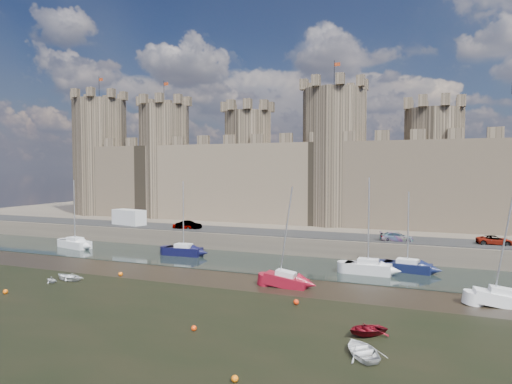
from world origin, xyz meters
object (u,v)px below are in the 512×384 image
sailboat_2 (368,267)px  car_1 (189,225)px  car_0 (183,226)px  sailboat_0 (75,243)px  sailboat_5 (503,298)px  car_3 (495,240)px  car_2 (396,237)px  sailboat_4 (286,280)px  sailboat_1 (184,250)px  van (129,217)px  sailboat_3 (407,266)px

sailboat_2 → car_1: bearing=162.6°
car_0 → sailboat_0: size_ratio=0.32×
sailboat_0 → sailboat_5: bearing=4.3°
sailboat_0 → sailboat_2: sailboat_2 is taller
car_3 → car_2: bearing=90.1°
car_3 → sailboat_4: bearing=126.2°
sailboat_0 → sailboat_4: (36.68, -9.59, -0.04)m
car_3 → sailboat_1: 40.59m
car_2 → van: (-43.57, 0.97, 0.70)m
car_3 → sailboat_3: size_ratio=0.46×
car_3 → sailboat_2: sailboat_2 is taller
van → sailboat_2: sailboat_2 is taller
van → sailboat_0: 10.59m
sailboat_2 → sailboat_4: size_ratio=1.07×
sailboat_1 → sailboat_3: bearing=-0.8°
car_0 → sailboat_1: size_ratio=0.32×
sailboat_0 → sailboat_4: size_ratio=0.99×
sailboat_5 → sailboat_0: bearing=164.7°
sailboat_3 → sailboat_5: 13.71m
van → car_3: bearing=13.8°
sailboat_2 → car_0: bearing=163.6°
car_0 → sailboat_2: bearing=-116.3°
car_2 → sailboat_1: sailboat_1 is taller
car_1 → sailboat_2: bearing=-122.3°
car_1 → sailboat_1: size_ratio=0.39×
sailboat_3 → sailboat_4: (-11.18, -11.53, 0.02)m
sailboat_4 → car_0: bearing=142.0°
car_0 → sailboat_4: size_ratio=0.32×
sailboat_0 → sailboat_1: 18.42m
car_0 → van: 11.16m
sailboat_1 → sailboat_5: (38.07, -9.65, -0.07)m
car_2 → sailboat_0: size_ratio=0.41×
sailboat_4 → sailboat_1: bearing=150.9°
car_1 → sailboat_1: (3.98, -8.31, -2.36)m
sailboat_0 → car_1: bearing=45.8°
sailboat_2 → car_2: bearing=78.5°
van → sailboat_2: size_ratio=0.55×
sailboat_0 → sailboat_4: sailboat_0 is taller
car_2 → sailboat_4: size_ratio=0.41×
van → sailboat_0: bearing=-90.8°
car_3 → sailboat_1: sailboat_1 is taller
sailboat_2 → sailboat_5: bearing=-29.9°
car_0 → car_1: (0.84, 0.28, 0.11)m
van → sailboat_5: 57.19m
sailboat_0 → car_0: bearing=46.5°
sailboat_1 → sailboat_3: size_ratio=1.10×
sailboat_0 → sailboat_2: 43.75m
car_2 → sailboat_1: bearing=94.3°
car_1 → sailboat_4: (22.27, -18.81, -2.41)m
car_1 → sailboat_1: sailboat_1 is taller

